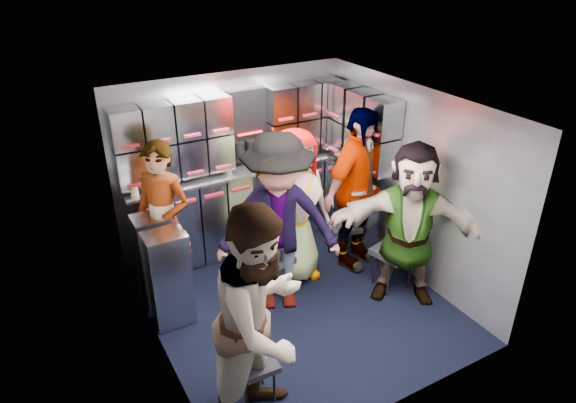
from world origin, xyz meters
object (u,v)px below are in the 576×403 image
jump_seat_mid_left (270,261)px  jump_seat_mid_right (344,228)px  attendant_standing (164,222)px  attendant_arc_d (356,190)px  attendant_arc_e (409,224)px  jump_seat_center (286,240)px  attendant_arc_c (294,207)px  jump_seat_near_right (393,253)px  attendant_arc_a (262,322)px  attendant_arc_b (278,225)px  jump_seat_near_left (254,366)px

jump_seat_mid_left → jump_seat_mid_right: bearing=13.1°
attendant_standing → jump_seat_mid_right: bearing=40.4°
attendant_arc_d → attendant_arc_e: attendant_arc_d is taller
jump_seat_center → attendant_arc_c: 0.53m
jump_seat_near_right → attendant_standing: size_ratio=0.28×
attendant_standing → attendant_arc_d: (2.00, -0.50, 0.08)m
jump_seat_mid_right → attendant_arc_a: 2.54m
attendant_standing → attendant_arc_c: size_ratio=0.98×
jump_seat_center → jump_seat_near_right: (0.82, -0.87, 0.05)m
jump_seat_mid_left → attendant_standing: 1.15m
jump_seat_mid_right → jump_seat_near_right: size_ratio=0.88×
attendant_standing → jump_seat_mid_left: bearing=16.8°
jump_seat_center → attendant_arc_e: bearing=-52.0°
jump_seat_mid_right → attendant_arc_b: bearing=-158.4°
attendant_arc_b → jump_seat_near_left: bearing=-103.4°
jump_seat_near_right → attendant_arc_d: size_ratio=0.26×
jump_seat_center → attendant_arc_a: bearing=-123.9°
jump_seat_center → jump_seat_mid_left: bearing=-137.0°
jump_seat_mid_right → attendant_arc_d: attendant_arc_d is taller
jump_seat_mid_right → attendant_arc_b: 1.32m
jump_seat_near_left → attendant_arc_b: size_ratio=0.22×
attendant_arc_d → attendant_arc_e: (0.10, -0.77, -0.07)m
attendant_arc_c → attendant_arc_e: bearing=-48.3°
jump_seat_near_right → attendant_arc_c: size_ratio=0.28×
jump_seat_mid_right → jump_seat_near_right: (0.10, -0.77, 0.05)m
jump_seat_near_left → jump_seat_mid_right: 2.36m
attendant_arc_b → attendant_arc_d: attendant_arc_b is taller
attendant_arc_c → attendant_arc_e: size_ratio=1.01×
attendant_standing → attendant_arc_c: bearing=32.3°
jump_seat_center → attendant_arc_b: (-0.39, -0.54, 0.57)m
attendant_arc_a → attendant_arc_d: (1.87, 1.43, -0.01)m
jump_seat_near_right → attendant_arc_e: size_ratio=0.28×
jump_seat_mid_right → attendant_arc_c: (-0.72, -0.08, 0.50)m
jump_seat_mid_left → attendant_arc_d: bearing=4.0°
jump_seat_near_left → attendant_arc_b: (0.77, 1.00, 0.57)m
jump_seat_near_right → attendant_arc_c: attendant_arc_c is taller
attendant_arc_c → attendant_arc_e: attendant_arc_c is taller
jump_seat_center → attendant_standing: 1.39m
jump_seat_near_left → jump_seat_mid_left: 1.41m
jump_seat_near_left → attendant_arc_c: bearing=49.6°
jump_seat_mid_left → attendant_arc_d: attendant_arc_d is taller
attendant_arc_c → attendant_arc_d: size_ratio=0.93×
jump_seat_mid_left → jump_seat_mid_right: jump_seat_mid_left is taller
jump_seat_near_left → jump_seat_center: size_ratio=0.92×
attendant_arc_e → jump_seat_near_left: bearing=-127.8°
attendant_standing → attendant_arc_e: 2.45m
jump_seat_mid_right → attendant_arc_c: 0.88m
jump_seat_center → jump_seat_near_right: jump_seat_near_right is taller
jump_seat_mid_right → attendant_arc_a: size_ratio=0.22×
attendant_arc_a → jump_seat_near_left: bearing=60.2°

